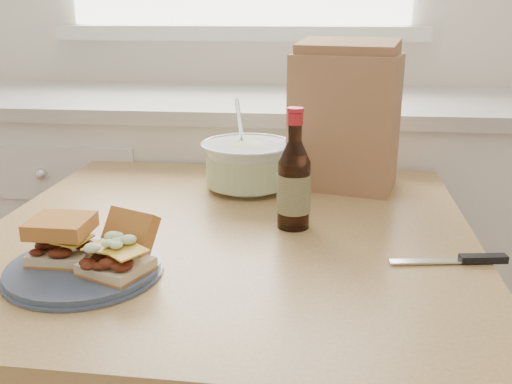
# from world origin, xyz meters

# --- Properties ---
(cabinet_run) EXTENTS (2.50, 0.64, 0.94)m
(cabinet_run) POSITION_xyz_m (-0.00, 1.70, 0.47)
(cabinet_run) COLOR silver
(cabinet_run) RESTS_ON ground
(dining_table) EXTENTS (0.97, 0.97, 0.79)m
(dining_table) POSITION_xyz_m (0.12, 0.91, 0.68)
(dining_table) COLOR tan
(dining_table) RESTS_ON ground
(plate) EXTENTS (0.25, 0.25, 0.02)m
(plate) POSITION_xyz_m (-0.08, 0.69, 0.80)
(plate) COLOR #3D4A62
(plate) RESTS_ON dining_table
(sandwich_left) EXTENTS (0.10, 0.09, 0.07)m
(sandwich_left) POSITION_xyz_m (-0.13, 0.71, 0.85)
(sandwich_left) COLOR beige
(sandwich_left) RESTS_ON plate
(sandwich_right) EXTENTS (0.12, 0.16, 0.08)m
(sandwich_right) POSITION_xyz_m (-0.02, 0.70, 0.84)
(sandwich_right) COLOR beige
(sandwich_right) RESTS_ON plate
(coleslaw_bowl) EXTENTS (0.22, 0.22, 0.22)m
(coleslaw_bowl) POSITION_xyz_m (0.13, 1.17, 0.85)
(coleslaw_bowl) COLOR silver
(coleslaw_bowl) RESTS_ON dining_table
(beer_bottle) EXTENTS (0.07, 0.07, 0.24)m
(beer_bottle) POSITION_xyz_m (0.25, 0.94, 0.88)
(beer_bottle) COLOR black
(beer_bottle) RESTS_ON dining_table
(knife) EXTENTS (0.20, 0.05, 0.01)m
(knife) POSITION_xyz_m (0.55, 0.80, 0.80)
(knife) COLOR silver
(knife) RESTS_ON dining_table
(paper_bag) EXTENTS (0.27, 0.21, 0.32)m
(paper_bag) POSITION_xyz_m (0.35, 1.23, 0.95)
(paper_bag) COLOR #9B6A4B
(paper_bag) RESTS_ON dining_table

